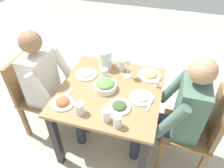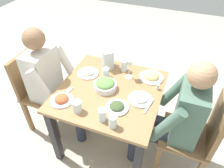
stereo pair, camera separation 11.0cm
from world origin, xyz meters
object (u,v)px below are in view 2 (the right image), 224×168
(water_pitcher, at_px, (108,59))
(plate_rice_curry, at_px, (62,99))
(salt_shaker, at_px, (158,87))
(plate_dolmas, at_px, (117,107))
(water_glass_far_right, at_px, (102,115))
(water_glass_near_right, at_px, (77,106))
(salad_bowl, at_px, (105,85))
(dining_table, at_px, (110,99))
(diner_near, at_px, (175,116))
(plate_fries, at_px, (151,76))
(water_glass_near_left, at_px, (113,122))
(chair_far, at_px, (38,88))
(diner_far, at_px, (53,82))
(plate_yoghurt, at_px, (140,98))
(water_glass_far_left, at_px, (106,73))
(chair_near, at_px, (197,135))
(wine_glass, at_px, (130,65))
(water_glass_by_pitcher, at_px, (124,66))
(plate_beans, at_px, (88,73))

(water_pitcher, distance_m, plate_rice_curry, 0.61)
(salt_shaker, bearing_deg, plate_dolmas, 143.42)
(water_pitcher, relative_size, plate_dolmas, 1.02)
(water_glass_far_right, relative_size, water_glass_near_right, 1.07)
(salad_bowl, distance_m, plate_rice_curry, 0.38)
(dining_table, bearing_deg, diner_near, -94.75)
(plate_fries, xyz_separation_m, water_glass_near_left, (-0.65, 0.13, 0.03))
(dining_table, xyz_separation_m, plate_fries, (0.29, -0.30, 0.14))
(water_glass_far_right, bearing_deg, water_glass_near_right, 86.38)
(chair_far, height_order, water_glass_near_left, chair_far)
(diner_far, distance_m, plate_yoghurt, 0.86)
(dining_table, xyz_separation_m, plate_rice_curry, (-0.27, 0.32, 0.14))
(plate_fries, relative_size, water_glass_near_right, 2.24)
(diner_far, height_order, water_pitcher, diner_far)
(diner_far, distance_m, water_glass_far_left, 0.52)
(water_glass_near_right, bearing_deg, water_glass_far_left, -4.96)
(dining_table, relative_size, water_glass_far_left, 9.64)
(plate_rice_curry, relative_size, salt_shaker, 3.42)
(chair_near, relative_size, wine_glass, 4.49)
(diner_near, bearing_deg, salad_bowl, 85.71)
(water_glass_near_left, height_order, wine_glass, wine_glass)
(water_glass_near_right, bearing_deg, diner_near, -69.14)
(diner_far, relative_size, water_glass_by_pitcher, 10.57)
(diner_near, relative_size, water_glass_near_right, 11.87)
(water_glass_near_left, bearing_deg, salad_bowl, 29.96)
(salad_bowl, bearing_deg, chair_far, 92.12)
(diner_near, xyz_separation_m, water_glass_far_left, (0.20, 0.68, 0.10))
(wine_glass, bearing_deg, plate_beans, 103.07)
(plate_dolmas, xyz_separation_m, wine_glass, (0.41, 0.03, 0.13))
(dining_table, bearing_deg, water_pitcher, 24.16)
(salad_bowl, relative_size, water_glass_by_pitcher, 1.79)
(chair_near, distance_m, water_glass_near_left, 0.74)
(diner_far, relative_size, water_pitcher, 6.19)
(plate_rice_curry, distance_m, water_glass_near_left, 0.49)
(wine_glass, bearing_deg, plate_dolmas, -175.83)
(dining_table, distance_m, plate_dolmas, 0.26)
(plate_beans, bearing_deg, plate_yoghurt, -106.60)
(diner_far, bearing_deg, salt_shaker, -79.18)
(salt_shaker, bearing_deg, chair_near, -117.00)
(chair_near, xyz_separation_m, diner_near, (-0.00, 0.20, 0.15))
(water_glass_far_left, xyz_separation_m, wine_glass, (0.07, -0.20, 0.10))
(water_pitcher, bearing_deg, water_glass_near_left, -155.71)
(diner_near, relative_size, plate_beans, 5.96)
(chair_near, bearing_deg, salad_bowl, 86.77)
(diner_near, height_order, diner_far, same)
(plate_fries, bearing_deg, plate_dolmas, 160.60)
(diner_far, height_order, water_glass_near_right, diner_far)
(chair_far, bearing_deg, diner_near, -90.81)
(diner_near, xyz_separation_m, plate_yoghurt, (0.02, 0.30, 0.07))
(water_glass_far_right, bearing_deg, water_glass_by_pitcher, 4.29)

